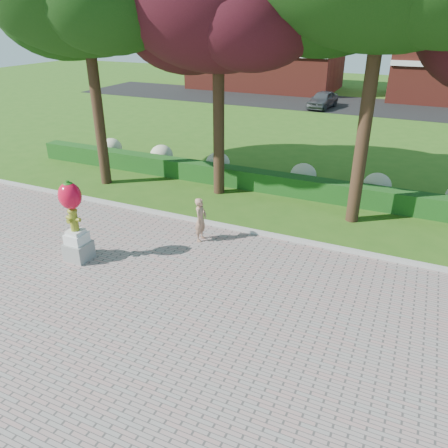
# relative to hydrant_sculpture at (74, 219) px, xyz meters

# --- Properties ---
(ground) EXTENTS (100.00, 100.00, 0.00)m
(ground) POSITION_rel_hydrant_sculpture_xyz_m (3.46, 0.77, -1.36)
(ground) COLOR #2D5B16
(ground) RESTS_ON ground
(walkway) EXTENTS (40.00, 14.00, 0.04)m
(walkway) POSITION_rel_hydrant_sculpture_xyz_m (3.46, -3.23, -1.34)
(walkway) COLOR gray
(walkway) RESTS_ON ground
(curb) EXTENTS (40.00, 0.18, 0.15)m
(curb) POSITION_rel_hydrant_sculpture_xyz_m (3.46, 3.77, -1.29)
(curb) COLOR #ADADA5
(curb) RESTS_ON ground
(lawn_hedge) EXTENTS (24.00, 0.70, 0.80)m
(lawn_hedge) POSITION_rel_hydrant_sculpture_xyz_m (3.46, 7.77, -0.96)
(lawn_hedge) COLOR #134313
(lawn_hedge) RESTS_ON ground
(hydrangea_row) EXTENTS (20.10, 1.10, 0.99)m
(hydrangea_row) POSITION_rel_hydrant_sculpture_xyz_m (4.03, 8.77, -0.81)
(hydrangea_row) COLOR beige
(hydrangea_row) RESTS_ON ground
(street) EXTENTS (50.00, 8.00, 0.02)m
(street) POSITION_rel_hydrant_sculpture_xyz_m (3.46, 28.77, -1.35)
(street) COLOR black
(street) RESTS_ON ground
(building_left) EXTENTS (14.00, 8.00, 7.00)m
(building_left) POSITION_rel_hydrant_sculpture_xyz_m (-6.54, 34.77, 2.14)
(building_left) COLOR maroon
(building_left) RESTS_ON ground
(hydrant_sculpture) EXTENTS (0.73, 0.69, 2.49)m
(hydrant_sculpture) POSITION_rel_hydrant_sculpture_xyz_m (0.00, 0.00, 0.00)
(hydrant_sculpture) COLOR gray
(hydrant_sculpture) RESTS_ON walkway
(woman) EXTENTS (0.37, 0.55, 1.45)m
(woman) POSITION_rel_hydrant_sculpture_xyz_m (2.76, 2.61, -0.59)
(woman) COLOR #A97A60
(woman) RESTS_ON walkway
(parked_car) EXTENTS (2.01, 3.97, 1.30)m
(parked_car) POSITION_rel_hydrant_sculpture_xyz_m (1.20, 26.53, -0.69)
(parked_car) COLOR #3F4347
(parked_car) RESTS_ON street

